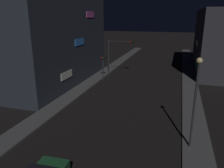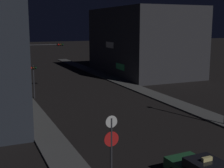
{
  "view_description": "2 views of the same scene",
  "coord_description": "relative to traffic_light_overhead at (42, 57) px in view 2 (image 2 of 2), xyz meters",
  "views": [
    {
      "loc": [
        5.15,
        -0.18,
        9.26
      ],
      "look_at": [
        -2.02,
        23.36,
        1.8
      ],
      "focal_mm": 35.46,
      "sensor_mm": 36.0,
      "label": 1
    },
    {
      "loc": [
        -11.44,
        -3.68,
        7.9
      ],
      "look_at": [
        -0.02,
        22.66,
        2.57
      ],
      "focal_mm": 51.15,
      "sensor_mm": 36.0,
      "label": 2
    }
  ],
  "objects": [
    {
      "name": "sign_pole_left",
      "position": [
        -2.38,
        -26.05,
        -1.54
      ],
      "size": [
        0.63,
        0.1,
        4.18
      ],
      "color": "#2D2D33",
      "rests_on": "sidewalk_left"
    },
    {
      "name": "sidewalk_right",
      "position": [
        11.21,
        -0.59,
        -4.12
      ],
      "size": [
        2.11,
        70.17,
        0.15
      ],
      "primitive_type": "cube",
      "color": "#4C4C4C",
      "rests_on": "ground_plane"
    },
    {
      "name": "traffic_light_overhead",
      "position": [
        0.0,
        0.0,
        0.0
      ],
      "size": [
        4.25,
        0.41,
        5.87
      ],
      "color": "#2D2D33",
      "rests_on": "ground_plane"
    },
    {
      "name": "sidewalk_left",
      "position": [
        -2.82,
        -0.59,
        -4.12
      ],
      "size": [
        2.11,
        70.17,
        0.15
      ],
      "primitive_type": "cube",
      "color": "#4C4C4C",
      "rests_on": "ground_plane"
    },
    {
      "name": "traffic_light_left_kerb",
      "position": [
        -1.52,
        -2.82,
        -1.59
      ],
      "size": [
        0.8,
        0.42,
        3.63
      ],
      "color": "#2D2D33",
      "rests_on": "ground_plane"
    },
    {
      "name": "building_facade_right",
      "position": [
        18.0,
        8.47,
        1.07
      ],
      "size": [
        11.57,
        19.34,
        10.54
      ],
      "color": "#333338",
      "rests_on": "ground_plane"
    }
  ]
}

